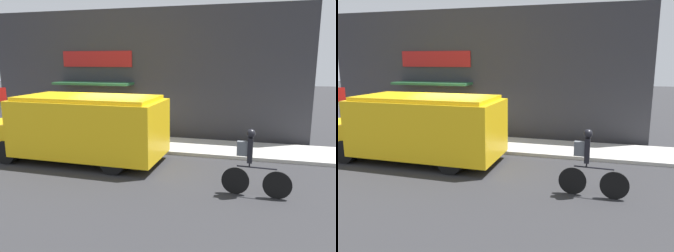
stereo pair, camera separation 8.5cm
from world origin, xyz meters
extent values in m
plane|color=#2B2B2D|center=(0.00, 0.00, 0.00)|extent=(70.00, 70.00, 0.00)
cube|color=#ADAAA3|center=(0.00, 1.10, 0.06)|extent=(28.00, 2.20, 0.12)
cube|color=#2D2D33|center=(0.00, 2.59, 2.75)|extent=(14.28, 0.18, 5.50)
cube|color=maroon|center=(-1.90, 2.48, 3.40)|extent=(3.31, 0.05, 0.69)
cube|color=#235633|center=(-1.90, 2.03, 2.35)|extent=(3.48, 0.95, 0.10)
cube|color=yellow|center=(-0.29, -1.40, 1.18)|extent=(4.92, 2.35, 1.81)
cube|color=yellow|center=(-3.37, -1.35, 0.77)|extent=(1.33, 2.11, 1.00)
cube|color=yellow|center=(-0.29, -1.40, 2.15)|extent=(4.53, 2.17, 0.12)
cube|color=black|center=(-3.98, -1.34, 0.37)|extent=(0.16, 2.23, 0.24)
cube|color=red|center=(-1.60, 0.01, 1.27)|extent=(0.03, 0.44, 0.44)
cylinder|color=black|center=(-2.83, -0.38, 0.39)|extent=(0.78, 0.27, 0.78)
cylinder|color=black|center=(-2.86, -2.33, 0.39)|extent=(0.78, 0.27, 0.78)
cylinder|color=black|center=(1.00, -0.45, 0.39)|extent=(0.78, 0.27, 0.78)
cylinder|color=black|center=(0.96, -2.40, 0.39)|extent=(0.78, 0.27, 0.78)
cylinder|color=black|center=(5.60, -3.00, 0.35)|extent=(0.70, 0.08, 0.70)
cylinder|color=black|center=(4.58, -2.95, 0.35)|extent=(0.70, 0.08, 0.70)
cylinder|color=black|center=(5.09, -2.97, 0.75)|extent=(0.97, 0.08, 0.04)
cylinder|color=black|center=(4.91, -2.96, 0.81)|extent=(0.04, 0.04, 0.12)
cube|color=black|center=(4.91, -2.96, 1.18)|extent=(0.13, 0.21, 0.62)
sphere|color=black|center=(4.91, -2.96, 1.61)|extent=(0.22, 0.22, 0.22)
cube|color=#565B60|center=(4.72, -2.95, 1.21)|extent=(0.27, 0.15, 0.36)
cylinder|color=slate|center=(-5.50, 0.52, 1.19)|extent=(0.07, 0.07, 2.14)
cylinder|color=#38383D|center=(-0.47, 1.68, 0.56)|extent=(0.60, 0.60, 0.87)
cylinder|color=black|center=(-0.47, 1.68, 1.01)|extent=(0.62, 0.62, 0.04)
camera|label=1|loc=(4.96, -10.99, 3.37)|focal=35.00mm
camera|label=2|loc=(5.05, -10.97, 3.37)|focal=35.00mm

